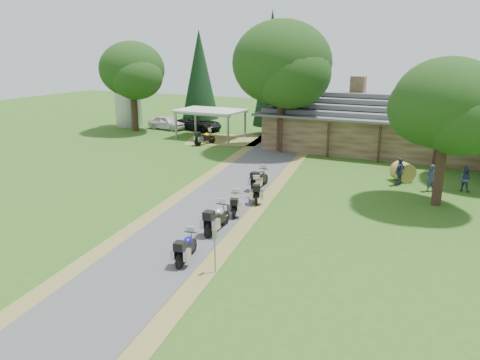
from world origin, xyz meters
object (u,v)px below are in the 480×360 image
at_px(car_dark_suv, 199,120).
at_px(motorcycle_row_a, 186,246).
at_px(car_white_sedan, 167,121).
at_px(motorcycle_row_c, 235,203).
at_px(motorcycle_row_e, 260,178).
at_px(lodge, 389,123).
at_px(motorcycle_row_b, 217,217).
at_px(carport, 211,124).
at_px(silo, 128,99).
at_px(motorcycle_carport_a, 205,137).
at_px(motorcycle_row_d, 256,190).
at_px(hay_bale, 403,172).

bearing_deg(car_dark_suv, motorcycle_row_a, -136.36).
xyz_separation_m(car_white_sedan, motorcycle_row_c, (18.53, -21.23, -0.31)).
xyz_separation_m(car_white_sedan, motorcycle_row_e, (17.86, -16.28, -0.24)).
height_order(lodge, car_white_sedan, lodge).
xyz_separation_m(motorcycle_row_a, motorcycle_row_b, (-0.37, 3.41, 0.08)).
height_order(carport, motorcycle_row_b, carport).
bearing_deg(carport, car_dark_suv, 134.96).
bearing_deg(car_white_sedan, motorcycle_row_a, -137.75).
height_order(silo, motorcycle_row_c, silo).
relative_size(car_white_sedan, motorcycle_row_b, 2.64).
relative_size(car_white_sedan, motorcycle_row_a, 2.97).
bearing_deg(motorcycle_row_e, motorcycle_carport_a, 43.81).
distance_m(silo, motorcycle_row_c, 31.97).
bearing_deg(motorcycle_carport_a, motorcycle_row_e, -113.77).
xyz_separation_m(car_dark_suv, motorcycle_carport_a, (4.40, -6.65, -0.40)).
relative_size(lodge, motorcycle_row_d, 10.77).
xyz_separation_m(motorcycle_row_a, motorcycle_row_d, (-0.52, 8.53, 0.03)).
bearing_deg(lodge, carport, -176.95).
height_order(carport, motorcycle_carport_a, carport).
relative_size(car_dark_suv, motorcycle_carport_a, 2.80).
xyz_separation_m(car_dark_suv, motorcycle_row_c, (15.05, -22.29, -0.47)).
height_order(car_dark_suv, hay_bale, car_dark_suv).
bearing_deg(motorcycle_row_d, hay_bale, -65.30).
height_order(lodge, car_dark_suv, lodge).
bearing_deg(carport, motorcycle_row_b, -59.54).
height_order(car_dark_suv, motorcycle_row_b, car_dark_suv).
distance_m(motorcycle_row_c, hay_bale, 12.82).
xyz_separation_m(lodge, motorcycle_row_d, (-4.77, -17.25, -1.77)).
bearing_deg(motorcycle_row_d, motorcycle_row_c, 153.48).
bearing_deg(motorcycle_row_a, car_dark_suv, 18.16).
xyz_separation_m(carport, motorcycle_row_e, (11.15, -13.97, -0.68)).
bearing_deg(lodge, motorcycle_row_c, -103.90).
distance_m(motorcycle_row_e, hay_bale, 9.72).
xyz_separation_m(silo, motorcycle_row_c, (23.69, -21.34, -2.39)).
bearing_deg(motorcycle_row_c, car_dark_suv, 12.28).
height_order(motorcycle_row_c, motorcycle_row_e, motorcycle_row_e).
bearing_deg(motorcycle_row_c, carport, 10.23).
relative_size(car_dark_suv, hay_bale, 4.46).
relative_size(carport, hay_bale, 4.98).
bearing_deg(lodge, hay_bale, -75.64).
relative_size(silo, hay_bale, 4.69).
distance_m(carport, motorcycle_carport_a, 3.55).
bearing_deg(car_dark_suv, motorcycle_carport_a, -131.92).
bearing_deg(motorcycle_carport_a, motorcycle_row_b, -125.83).
bearing_deg(motorcycle_row_d, motorcycle_row_b, 158.10).
xyz_separation_m(motorcycle_row_b, motorcycle_row_c, (-0.28, 2.56, -0.11)).
distance_m(silo, car_dark_suv, 8.89).
bearing_deg(motorcycle_row_e, motorcycle_row_a, -172.35).
relative_size(carport, motorcycle_row_d, 3.22).
height_order(car_dark_suv, motorcycle_row_c, car_dark_suv).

